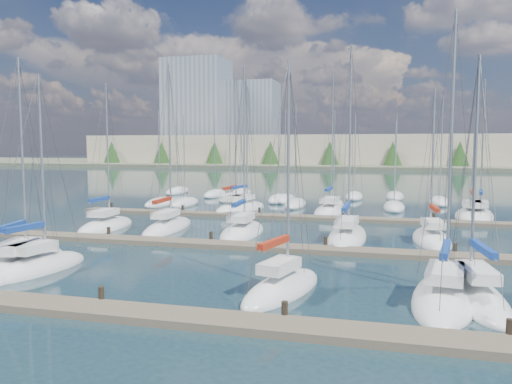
% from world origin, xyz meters
% --- Properties ---
extents(ground, '(400.00, 400.00, 0.00)m').
position_xyz_m(ground, '(0.00, 60.00, 0.00)').
color(ground, '#203941').
rests_on(ground, ground).
extents(dock_near, '(44.00, 1.93, 1.10)m').
position_xyz_m(dock_near, '(0.00, 2.01, 0.15)').
color(dock_near, '#6B5E4C').
rests_on(dock_near, ground).
extents(dock_mid, '(44.00, 1.93, 1.10)m').
position_xyz_m(dock_mid, '(0.00, 16.01, 0.15)').
color(dock_mid, '#6B5E4C').
rests_on(dock_mid, ground).
extents(dock_far, '(44.00, 1.93, 1.10)m').
position_xyz_m(dock_far, '(0.00, 30.01, 0.15)').
color(dock_far, '#6B5E4C').
rests_on(dock_far, ground).
extents(sailboat_d, '(3.83, 7.17, 11.53)m').
position_xyz_m(sailboat_d, '(3.12, 6.79, 0.19)').
color(sailboat_d, white).
rests_on(sailboat_d, ground).
extents(sailboat_o, '(4.46, 8.14, 14.44)m').
position_xyz_m(sailboat_o, '(-6.74, 35.21, 0.19)').
color(sailboat_o, white).
rests_on(sailboat_o, ground).
extents(sailboat_c, '(3.34, 6.94, 11.46)m').
position_xyz_m(sailboat_c, '(-10.72, 7.47, 0.18)').
color(sailboat_c, white).
rests_on(sailboat_c, ground).
extents(sailboat_f, '(3.08, 8.17, 11.59)m').
position_xyz_m(sailboat_f, '(11.65, 7.85, 0.18)').
color(sailboat_f, white).
rests_on(sailboat_f, ground).
extents(sailboat_l, '(2.92, 7.71, 11.67)m').
position_xyz_m(sailboat_l, '(11.04, 21.61, 0.18)').
color(sailboat_l, white).
rests_on(sailboat_l, ground).
extents(sailboat_r, '(3.79, 8.75, 13.84)m').
position_xyz_m(sailboat_r, '(16.57, 35.28, 0.19)').
color(sailboat_r, white).
rests_on(sailboat_r, ground).
extents(sailboat_i, '(2.88, 8.83, 14.21)m').
position_xyz_m(sailboat_i, '(-9.41, 21.60, 0.19)').
color(sailboat_i, white).
rests_on(sailboat_i, ground).
extents(sailboat_k, '(2.92, 10.02, 14.90)m').
position_xyz_m(sailboat_k, '(5.11, 21.06, 0.19)').
color(sailboat_k, white).
rests_on(sailboat_k, ground).
extents(sailboat_e, '(4.07, 8.86, 13.53)m').
position_xyz_m(sailboat_e, '(10.37, 7.42, 0.18)').
color(sailboat_e, white).
rests_on(sailboat_e, ground).
extents(sailboat_h, '(3.18, 7.62, 12.72)m').
position_xyz_m(sailboat_h, '(-14.68, 20.95, 0.18)').
color(sailboat_h, white).
rests_on(sailboat_h, ground).
extents(sailboat_n, '(3.10, 8.74, 15.38)m').
position_xyz_m(sailboat_n, '(-7.64, 34.22, 0.20)').
color(sailboat_n, white).
rests_on(sailboat_n, ground).
extents(sailboat_b, '(4.67, 9.48, 12.49)m').
position_xyz_m(sailboat_b, '(-12.00, 7.61, 0.17)').
color(sailboat_b, white).
rests_on(sailboat_b, ground).
extents(sailboat_p, '(3.43, 8.96, 14.78)m').
position_xyz_m(sailboat_p, '(2.39, 35.21, 0.18)').
color(sailboat_p, white).
rests_on(sailboat_p, ground).
extents(sailboat_j, '(3.11, 8.25, 13.70)m').
position_xyz_m(sailboat_j, '(-2.95, 21.20, 0.18)').
color(sailboat_j, white).
rests_on(sailboat_j, ground).
extents(sailboat_q, '(3.99, 8.72, 12.20)m').
position_xyz_m(sailboat_q, '(15.81, 35.12, 0.17)').
color(sailboat_q, white).
rests_on(sailboat_q, ground).
extents(distant_boats, '(36.93, 20.75, 13.30)m').
position_xyz_m(distant_boats, '(-4.34, 43.76, 0.29)').
color(distant_boats, '#9EA0A5').
rests_on(distant_boats, ground).
extents(shoreline, '(400.00, 60.00, 38.00)m').
position_xyz_m(shoreline, '(-13.29, 149.77, 7.44)').
color(shoreline, '#666B51').
rests_on(shoreline, ground).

